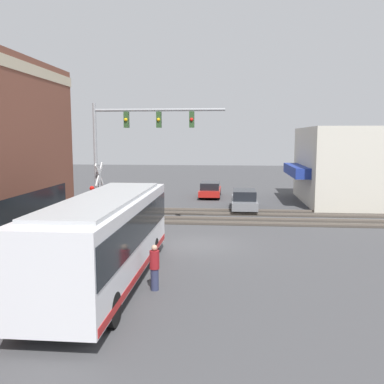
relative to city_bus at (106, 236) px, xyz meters
The scene contains 10 objects.
ground_plane 6.91m from the city_bus, 24.78° to the right, with size 120.00×120.00×0.00m, color #424244.
shop_building 25.33m from the city_bus, 34.49° to the right, with size 10.48×9.33×6.07m.
city_bus is the anchor object (origin of this frame).
traffic_signal_gantry 10.43m from the city_bus, ahead, with size 0.42×7.62×7.23m.
crossing_signal 10.36m from the city_bus, 18.60° to the left, with size 1.41×1.18×3.81m.
rail_track_near 12.51m from the city_bus, 13.06° to the right, with size 2.60×60.00×0.15m.
rail_track_far 15.62m from the city_bus, 10.39° to the right, with size 2.60×60.00×0.15m.
parked_car_grey 17.39m from the city_bus, 18.12° to the right, with size 4.78×1.82×1.49m.
parked_car_red 23.19m from the city_bus, ahead, with size 4.75×1.82×1.35m.
pedestrian_near_bus 2.10m from the city_bus, 103.98° to the right, with size 0.34×0.34×1.62m.
Camera 1 is at (-20.69, -1.62, 5.30)m, focal length 40.00 mm.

